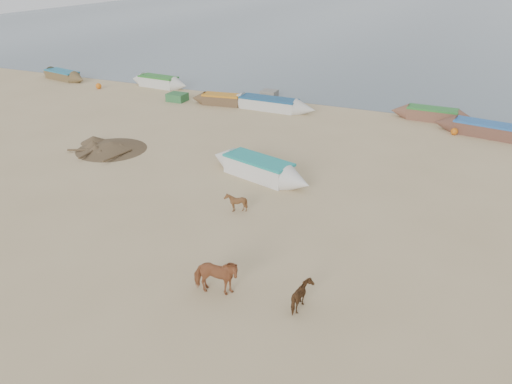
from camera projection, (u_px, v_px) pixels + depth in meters
ground at (212, 258)px, 18.58m from camera, size 140.00×140.00×0.00m
sea at (441, 21)px, 86.14m from camera, size 160.00×160.00×0.00m
cow_adult at (216, 277)px, 16.34m from camera, size 1.73×1.07×1.36m
calf_front at (236, 202)px, 21.80m from camera, size 0.95×0.89×0.88m
calf_right at (303, 297)px, 15.71m from camera, size 1.08×1.15×0.92m
near_canoe at (258, 168)px, 25.17m from camera, size 6.37×3.05×1.00m
debris_pile at (111, 146)px, 28.91m from camera, size 4.86×4.86×0.47m
waterline_canoes at (341, 109)px, 35.27m from camera, size 60.66×4.59×0.94m
beach_clutter at (410, 119)px, 33.37m from camera, size 46.02×5.08×0.64m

